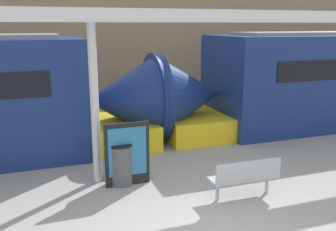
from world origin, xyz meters
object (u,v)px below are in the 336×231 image
at_px(bench_near, 246,175).
at_px(poster_board, 127,154).
at_px(trash_bin, 121,163).
at_px(support_column_near, 95,105).

bearing_deg(bench_near, poster_board, 146.40).
height_order(bench_near, trash_bin, trash_bin).
distance_m(trash_bin, poster_board, 0.30).
xyz_separation_m(bench_near, poster_board, (-2.08, 1.43, 0.22)).
bearing_deg(bench_near, support_column_near, 145.72).
xyz_separation_m(trash_bin, poster_board, (0.13, -0.13, 0.24)).
bearing_deg(support_column_near, poster_board, -37.43).
distance_m(bench_near, support_column_near, 3.49).
xyz_separation_m(poster_board, support_column_near, (-0.59, 0.45, 1.03)).
relative_size(trash_bin, poster_board, 0.67).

